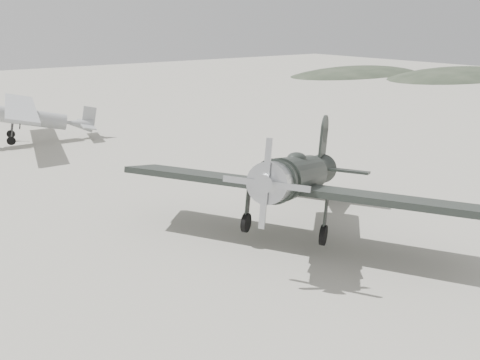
{
  "coord_description": "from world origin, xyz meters",
  "views": [
    {
      "loc": [
        -11.76,
        -12.26,
        8.19
      ],
      "look_at": [
        -0.19,
        3.64,
        1.5
      ],
      "focal_mm": 35.0,
      "sensor_mm": 36.0,
      "label": 1
    }
  ],
  "objects": [
    {
      "name": "lowwing_monoplane",
      "position": [
        0.66,
        0.76,
        2.29
      ],
      "size": [
        10.8,
        12.49,
        4.34
      ],
      "rotation": [
        0.0,
        0.24,
        0.56
      ],
      "color": "black",
      "rests_on": "ground"
    },
    {
      "name": "hill_northeast",
      "position": [
        50.0,
        40.0,
        0.0
      ],
      "size": [
        32.0,
        16.0,
        5.2
      ],
      "primitive_type": "ellipsoid",
      "color": "#2A3325",
      "rests_on": "ground"
    },
    {
      "name": "highwing_monoplane",
      "position": [
        -4.52,
        22.62,
        2.01
      ],
      "size": [
        8.13,
        11.39,
        3.21
      ],
      "rotation": [
        0.0,
        0.23,
        -0.19
      ],
      "color": "#999C9E",
      "rests_on": "ground"
    },
    {
      "name": "ground",
      "position": [
        0.0,
        0.0,
        0.0
      ],
      "size": [
        160.0,
        160.0,
        0.0
      ],
      "primitive_type": "plane",
      "color": "gray",
      "rests_on": "ground"
    },
    {
      "name": "hill_east_north",
      "position": [
        60.0,
        28.0,
        0.0
      ],
      "size": [
        36.0,
        18.0,
        6.0
      ],
      "primitive_type": "ellipsoid",
      "color": "#2A3325",
      "rests_on": "ground"
    }
  ]
}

